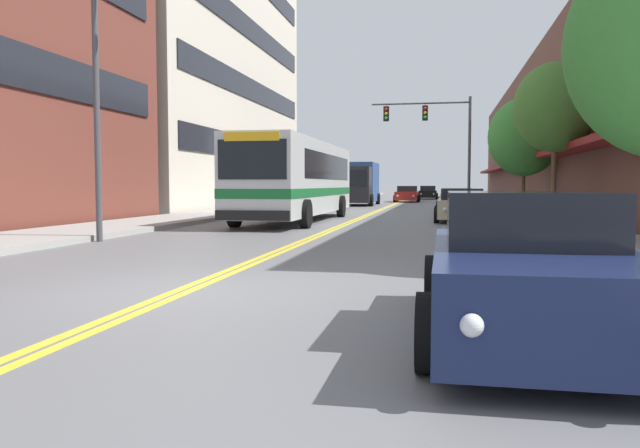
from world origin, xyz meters
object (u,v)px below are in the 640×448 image
object	(u,v)px
city_bus	(298,177)
street_lamp_left_near	(107,74)
car_charcoal_parked_left_mid	(320,198)
street_tree_right_far	(524,137)
car_beige_parked_right_end	(461,206)
car_red_moving_lead	(407,195)
box_truck	(359,183)
street_tree_right_mid	(555,107)
car_navy_parked_right_foreground	(526,271)
car_champagne_parked_right_far	(453,197)
car_black_moving_second	(428,193)
traffic_signal_mast	(436,130)
car_slate_blue_parked_right_mid	(456,202)

from	to	relation	value
city_bus	street_lamp_left_near	xyz separation A→B (m)	(-2.71, -10.24, 2.57)
car_charcoal_parked_left_mid	street_lamp_left_near	world-z (taller)	street_lamp_left_near
street_tree_right_far	car_beige_parked_right_end	bearing A→B (deg)	-115.25
car_red_moving_lead	box_truck	distance (m)	9.69
car_red_moving_lead	street_tree_right_far	xyz separation A→B (m)	(6.99, -21.45, 3.25)
street_tree_right_mid	car_navy_parked_right_foreground	bearing A→B (deg)	-100.15
car_champagne_parked_right_far	car_black_moving_second	world-z (taller)	car_black_moving_second
car_beige_parked_right_end	traffic_signal_mast	distance (m)	14.20
car_black_moving_second	box_truck	bearing A→B (deg)	-102.59
car_red_moving_lead	street_lamp_left_near	size ratio (longest dim) A/B	0.63
car_slate_blue_parked_right_mid	street_tree_right_mid	bearing A→B (deg)	-69.62
car_slate_blue_parked_right_mid	box_truck	distance (m)	13.66
traffic_signal_mast	car_charcoal_parked_left_mid	bearing A→B (deg)	173.74
car_slate_blue_parked_right_mid	car_charcoal_parked_left_mid	bearing A→B (deg)	140.99
box_truck	traffic_signal_mast	xyz separation A→B (m)	(5.58, -5.67, 3.29)
car_charcoal_parked_left_mid	car_beige_parked_right_end	size ratio (longest dim) A/B	1.01
car_black_moving_second	box_truck	xyz separation A→B (m)	(-4.54, -20.31, 0.97)
street_lamp_left_near	street_tree_right_mid	distance (m)	15.74
car_champagne_parked_right_far	car_black_moving_second	distance (m)	19.29
car_red_moving_lead	traffic_signal_mast	size ratio (longest dim) A/B	0.67
street_lamp_left_near	city_bus	bearing A→B (deg)	75.18
car_slate_blue_parked_right_mid	car_red_moving_lead	bearing A→B (deg)	100.01
car_black_moving_second	car_champagne_parked_right_far	bearing A→B (deg)	-83.45
street_lamp_left_near	car_black_moving_second	bearing A→B (deg)	81.95
street_tree_right_mid	car_charcoal_parked_left_mid	bearing A→B (deg)	126.91
car_navy_parked_right_foreground	street_tree_right_mid	world-z (taller)	street_tree_right_mid
car_black_moving_second	car_charcoal_parked_left_mid	bearing A→B (deg)	-104.44
car_red_moving_lead	street_lamp_left_near	xyz separation A→B (m)	(-5.61, -39.32, 3.74)
car_red_moving_lead	box_truck	size ratio (longest dim) A/B	0.69
car_beige_parked_right_end	city_bus	bearing A→B (deg)	-173.42
city_bus	car_navy_parked_right_foreground	bearing A→B (deg)	-70.47
car_beige_parked_right_end	car_navy_parked_right_foreground	bearing A→B (deg)	-89.86
car_slate_blue_parked_right_mid	car_red_moving_lead	xyz separation A→B (m)	(-3.71, 21.02, 0.02)
city_bus	street_tree_right_far	size ratio (longest dim) A/B	2.21
car_charcoal_parked_left_mid	street_tree_right_far	size ratio (longest dim) A/B	0.74
street_tree_right_mid	street_tree_right_far	xyz separation A→B (m)	(-0.04, 8.50, -0.45)
car_slate_blue_parked_right_mid	car_red_moving_lead	distance (m)	21.34
street_tree_right_mid	street_tree_right_far	size ratio (longest dim) A/B	1.03
car_black_moving_second	car_slate_blue_parked_right_mid	bearing A→B (deg)	-86.12
car_red_moving_lead	car_black_moving_second	world-z (taller)	car_red_moving_lead
city_bus	car_charcoal_parked_left_mid	xyz separation A→B (m)	(-2.05, 15.08, -1.21)
car_navy_parked_right_foreground	street_lamp_left_near	distance (m)	13.31
street_tree_right_mid	car_champagne_parked_right_far	bearing A→B (deg)	98.55
car_charcoal_parked_left_mid	car_slate_blue_parked_right_mid	xyz separation A→B (m)	(8.66, -7.01, 0.02)
car_slate_blue_parked_right_mid	car_navy_parked_right_foreground	bearing A→B (deg)	-89.81
city_bus	street_lamp_left_near	size ratio (longest dim) A/B	1.72
car_beige_parked_right_end	box_truck	bearing A→B (deg)	109.42
car_champagne_parked_right_far	street_lamp_left_near	world-z (taller)	street_lamp_left_near
car_red_moving_lead	car_black_moving_second	xyz separation A→B (m)	(1.53, 11.15, -0.00)
car_champagne_parked_right_far	street_tree_right_far	xyz separation A→B (m)	(3.26, -13.44, 3.31)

